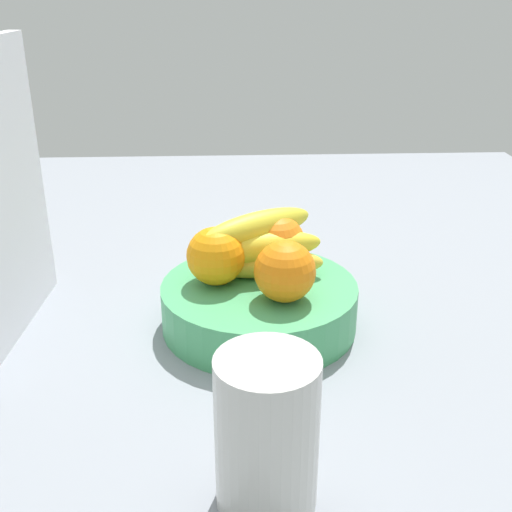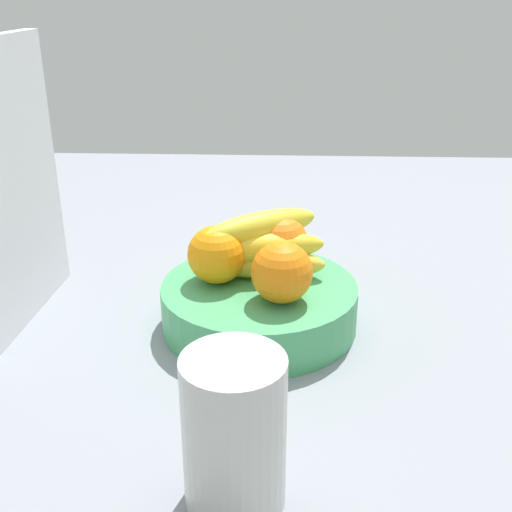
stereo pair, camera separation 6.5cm
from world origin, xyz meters
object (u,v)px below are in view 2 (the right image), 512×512
(orange_front_left, at_px, (282,272))
(cutting_board, at_px, (4,191))
(banana_bunch, at_px, (259,246))
(thermos_tumbler, at_px, (234,433))
(fruit_bowl, at_px, (256,305))
(orange_center, at_px, (217,255))
(orange_front_right, at_px, (280,243))

(orange_front_left, height_order, cutting_board, cutting_board)
(banana_bunch, relative_size, cutting_board, 0.49)
(thermos_tumbler, bearing_deg, fruit_bowl, -0.99)
(orange_center, bearing_deg, fruit_bowl, -98.80)
(orange_center, distance_m, thermos_tumbler, 0.32)
(fruit_bowl, bearing_deg, orange_front_left, -142.30)
(orange_front_left, relative_size, cutting_board, 0.21)
(fruit_bowl, bearing_deg, orange_center, 81.20)
(orange_center, xyz_separation_m, thermos_tumbler, (-0.31, -0.05, -0.03))
(banana_bunch, bearing_deg, thermos_tumbler, 178.68)
(orange_center, distance_m, banana_bunch, 0.06)
(fruit_bowl, distance_m, orange_front_left, 0.09)
(cutting_board, bearing_deg, orange_center, -85.35)
(cutting_board, relative_size, thermos_tumbler, 2.52)
(banana_bunch, bearing_deg, orange_center, 111.19)
(fruit_bowl, distance_m, banana_bunch, 0.08)
(orange_front_left, relative_size, banana_bunch, 0.43)
(orange_front_right, bearing_deg, orange_center, 117.00)
(cutting_board, distance_m, thermos_tumbler, 0.45)
(cutting_board, xyz_separation_m, thermos_tumbler, (-0.31, -0.31, -0.11))
(orange_front_left, xyz_separation_m, orange_front_right, (0.09, 0.00, 0.00))
(fruit_bowl, bearing_deg, orange_front_right, -31.69)
(orange_front_right, distance_m, orange_center, 0.09)
(orange_front_right, xyz_separation_m, banana_bunch, (-0.02, 0.03, 0.00))
(orange_front_left, xyz_separation_m, orange_center, (0.05, 0.08, 0.00))
(thermos_tumbler, bearing_deg, orange_center, 8.26)
(orange_front_right, bearing_deg, orange_front_left, -178.44)
(thermos_tumbler, bearing_deg, banana_bunch, -1.32)
(fruit_bowl, distance_m, orange_center, 0.08)
(orange_center, height_order, banana_bunch, banana_bunch)
(orange_center, relative_size, thermos_tumbler, 0.53)
(orange_front_left, bearing_deg, cutting_board, 82.71)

